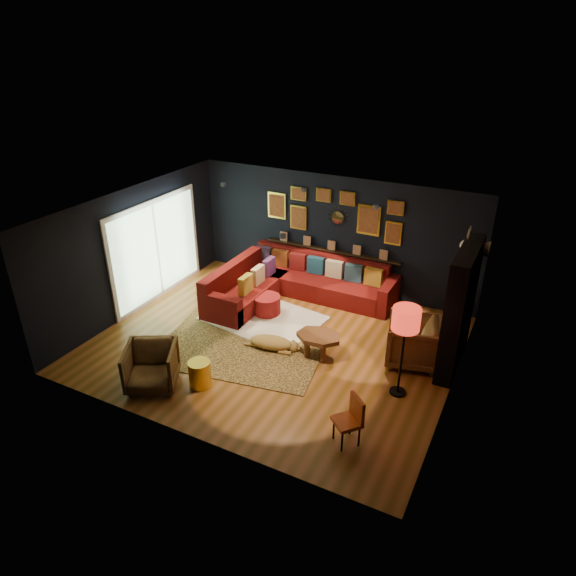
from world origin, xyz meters
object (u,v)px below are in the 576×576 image
at_px(gold_stool, 200,374).
at_px(floor_lamp, 406,323).
at_px(pouf, 267,304).
at_px(sectional, 289,284).
at_px(armchair_right, 413,339).
at_px(orange_chair, 351,417).
at_px(armchair_left, 151,365).
at_px(coffee_table, 319,339).
at_px(dog, 271,340).

distance_m(gold_stool, floor_lamp, 3.45).
xyz_separation_m(pouf, gold_stool, (0.20, -2.63, 0.02)).
xyz_separation_m(sectional, armchair_right, (3.06, -1.21, 0.14)).
bearing_deg(orange_chair, floor_lamp, 119.16).
bearing_deg(armchair_left, pouf, 51.22).
xyz_separation_m(coffee_table, orange_chair, (1.30, -1.78, 0.08)).
height_order(sectional, armchair_right, armchair_right).
bearing_deg(sectional, dog, -72.26).
height_order(sectional, armchair_left, sectional).
relative_size(floor_lamp, dog, 1.42).
relative_size(coffee_table, dog, 0.79).
bearing_deg(pouf, armchair_right, -6.07).
height_order(coffee_table, pouf, coffee_table).
bearing_deg(gold_stool, pouf, 94.29).
relative_size(gold_stool, dog, 0.42).
height_order(pouf, armchair_left, armchair_left).
distance_m(sectional, armchair_left, 3.90).
distance_m(coffee_table, dog, 0.91).
distance_m(armchair_right, dog, 2.56).
xyz_separation_m(sectional, pouf, (-0.08, -0.87, -0.10)).
relative_size(pouf, gold_stool, 1.23).
distance_m(sectional, pouf, 0.88).
bearing_deg(coffee_table, dog, -167.19).
relative_size(sectional, pouf, 5.96).
xyz_separation_m(armchair_left, floor_lamp, (3.71, 1.66, 0.92)).
bearing_deg(gold_stool, floor_lamp, 23.61).
bearing_deg(floor_lamp, coffee_table, 166.51).
xyz_separation_m(coffee_table, dog, (-0.87, -0.20, -0.17)).
height_order(gold_stool, floor_lamp, floor_lamp).
height_order(orange_chair, floor_lamp, floor_lamp).
distance_m(gold_stool, dog, 1.59).
xyz_separation_m(coffee_table, pouf, (-1.60, 0.94, -0.15)).
bearing_deg(coffee_table, pouf, 149.60).
relative_size(coffee_table, floor_lamp, 0.56).
relative_size(coffee_table, orange_chair, 1.16).
bearing_deg(armchair_left, dog, 27.17).
height_order(armchair_right, orange_chair, armchair_right).
relative_size(armchair_left, dog, 0.74).
bearing_deg(coffee_table, armchair_left, -135.81).
bearing_deg(sectional, pouf, -95.43).
bearing_deg(dog, pouf, 111.22).
bearing_deg(armchair_right, pouf, -109.33).
height_order(sectional, floor_lamp, floor_lamp).
bearing_deg(sectional, gold_stool, -88.13).
height_order(sectional, orange_chair, sectional).
xyz_separation_m(pouf, floor_lamp, (3.20, -1.32, 1.12)).
height_order(armchair_right, dog, armchair_right).
relative_size(sectional, orange_chair, 4.46).
bearing_deg(gold_stool, sectional, 91.87).
height_order(armchair_left, armchair_right, armchair_right).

